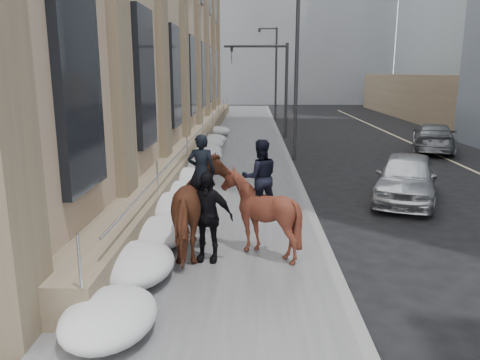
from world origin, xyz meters
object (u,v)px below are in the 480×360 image
mounted_horse_left (201,205)px  car_silver (406,177)px  mounted_horse_right (260,208)px  pedestrian (207,217)px  car_grey (433,138)px

mounted_horse_left → car_silver: 8.08m
mounted_horse_right → car_silver: (4.94, 5.07, -0.41)m
pedestrian → car_silver: pedestrian is taller
car_silver → car_grey: bearing=86.1°
mounted_horse_right → car_silver: bearing=-145.1°
mounted_horse_left → car_grey: (10.94, 15.21, -0.50)m
car_grey → pedestrian: bearing=74.2°
car_silver → car_grey: size_ratio=0.90×
pedestrian → car_grey: size_ratio=0.38×
car_silver → car_grey: 11.15m
mounted_horse_left → car_silver: size_ratio=0.59×
car_silver → pedestrian: bearing=-117.0°
pedestrian → mounted_horse_left: bearing=119.1°
pedestrian → car_silver: size_ratio=0.43×
pedestrian → car_grey: (10.77, 15.64, -0.37)m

